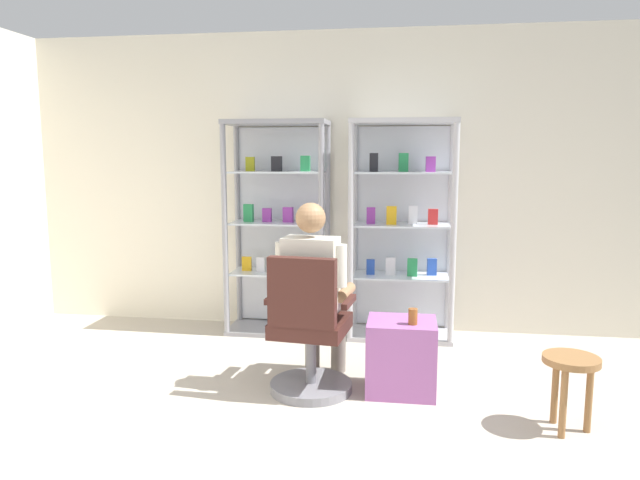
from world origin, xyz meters
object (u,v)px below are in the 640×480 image
Objects in this scene: office_chair at (309,337)px; tea_glass at (413,316)px; display_cabinet_left at (279,226)px; wooden_stool at (571,372)px; display_cabinet_right at (402,228)px; storage_crate at (401,356)px; seated_shopkeeper at (315,285)px.

tea_glass is (0.68, 0.05, 0.16)m from office_chair.
display_cabinet_left is 2.78m from wooden_stool.
display_cabinet_right is at bearing 119.92° from wooden_stool.
display_cabinet_right is 1.48m from storage_crate.
wooden_stool is at bearing -60.08° from display_cabinet_right.
storage_crate reaches higher than wooden_stool.
seated_shopkeeper is 2.59× the size of storage_crate.
seated_shopkeeper is at bearing 176.81° from storage_crate.
tea_glass is 0.24× the size of wooden_stool.
display_cabinet_right is 3.81× the size of storage_crate.
seated_shopkeeper is at bearing -67.31° from display_cabinet_left.
storage_crate is 0.32m from tea_glass.
seated_shopkeeper reaches higher than tea_glass.
display_cabinet_right is at bearing 67.40° from office_chair.
display_cabinet_left is at bearing 130.96° from storage_crate.
display_cabinet_right reaches higher than storage_crate.
display_cabinet_left is 4.22× the size of wooden_stool.
storage_crate is 1.11× the size of wooden_stool.
display_cabinet_right reaches higher than office_chair.
tea_glass is (0.67, -0.11, -0.16)m from seated_shopkeeper.
tea_glass is (0.07, -0.08, 0.30)m from storage_crate.
wooden_stool is at bearing -21.58° from tea_glass.
office_chair is 0.36m from seated_shopkeeper.
display_cabinet_left is at bearing 140.50° from wooden_stool.
office_chair is at bearing -70.31° from display_cabinet_left.
display_cabinet_left reaches higher than storage_crate.
tea_glass is at bearing 4.43° from office_chair.
display_cabinet_left reaches higher than office_chair.
display_cabinet_left is 1.39m from seated_shopkeeper.
storage_crate is at bearing -49.04° from display_cabinet_left.
display_cabinet_right is (1.10, -0.00, 0.00)m from display_cabinet_left.
wooden_stool is (0.97, -0.43, 0.11)m from storage_crate.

